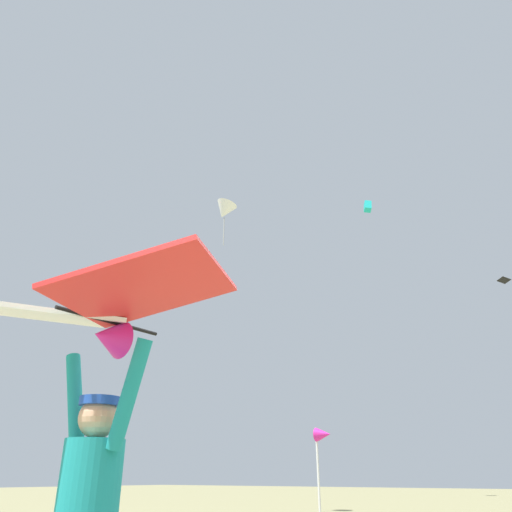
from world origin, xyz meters
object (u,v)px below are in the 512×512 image
(distant_kite_black_far_center, at_px, (504,280))
(marker_flag, at_px, (323,443))
(distant_kite_white_mid_right, at_px, (224,211))
(distant_kite_teal_high_left, at_px, (368,207))
(held_stunt_kite, at_px, (99,311))

(distant_kite_black_far_center, xyz_separation_m, marker_flag, (-0.15, -24.50, -10.75))
(distant_kite_black_far_center, bearing_deg, distant_kite_white_mid_right, -112.01)
(distant_kite_teal_high_left, bearing_deg, distant_kite_black_far_center, 9.72)
(distant_kite_teal_high_left, xyz_separation_m, marker_flag, (7.72, -23.15, -18.00))
(held_stunt_kite, relative_size, distant_kite_teal_high_left, 2.10)
(distant_kite_black_far_center, bearing_deg, marker_flag, -90.34)
(distant_kite_black_far_center, relative_size, marker_flag, 0.34)
(marker_flag, bearing_deg, distant_kite_black_far_center, 89.66)
(distant_kite_black_far_center, distance_m, distant_kite_white_mid_right, 20.03)
(held_stunt_kite, xyz_separation_m, distant_kite_teal_high_left, (-9.65, 29.54, 17.59))
(held_stunt_kite, xyz_separation_m, distant_kite_black_far_center, (-1.79, 30.89, 10.34))
(distant_kite_black_far_center, xyz_separation_m, distant_kite_white_mid_right, (-7.49, -18.54, -1.02))
(distant_kite_white_mid_right, bearing_deg, distant_kite_black_far_center, 67.99)
(held_stunt_kite, height_order, distant_kite_teal_high_left, distant_kite_teal_high_left)
(distant_kite_black_far_center, height_order, distant_kite_white_mid_right, distant_kite_black_far_center)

